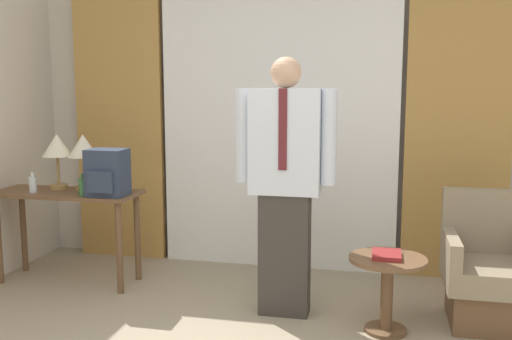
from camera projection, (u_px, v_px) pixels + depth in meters
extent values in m
cube|color=beige|center=(280.00, 115.00, 5.07)|extent=(10.00, 0.06, 2.70)
cube|color=white|center=(278.00, 122.00, 4.95)|extent=(2.07, 0.06, 2.58)
cube|color=#B28442|center=(119.00, 120.00, 5.27)|extent=(0.84, 0.06, 2.58)
cube|color=#B28442|center=(458.00, 125.00, 4.63)|extent=(0.84, 0.06, 2.58)
cube|color=brown|center=(66.00, 193.00, 4.62)|extent=(1.18, 0.46, 0.03)
cylinder|color=brown|center=(119.00, 248.00, 4.40)|extent=(0.05, 0.05, 0.73)
cylinder|color=brown|center=(24.00, 230.00, 4.95)|extent=(0.05, 0.05, 0.73)
cylinder|color=brown|center=(137.00, 237.00, 4.72)|extent=(0.05, 0.05, 0.73)
cylinder|color=#9E7F47|center=(59.00, 187.00, 4.72)|extent=(0.14, 0.14, 0.04)
cylinder|color=#9E7F47|center=(58.00, 170.00, 4.70)|extent=(0.02, 0.02, 0.23)
cone|color=beige|center=(57.00, 145.00, 4.67)|extent=(0.24, 0.24, 0.18)
cylinder|color=#9E7F47|center=(85.00, 188.00, 4.67)|extent=(0.14, 0.14, 0.04)
cylinder|color=#9E7F47|center=(84.00, 171.00, 4.65)|extent=(0.02, 0.02, 0.23)
cone|color=beige|center=(83.00, 146.00, 4.62)|extent=(0.24, 0.24, 0.18)
cylinder|color=silver|center=(33.00, 185.00, 4.56)|extent=(0.06, 0.06, 0.13)
cylinder|color=silver|center=(32.00, 174.00, 4.55)|extent=(0.03, 0.03, 0.04)
cylinder|color=#336638|center=(83.00, 187.00, 4.42)|extent=(0.06, 0.06, 0.14)
cylinder|color=#336638|center=(82.00, 176.00, 4.41)|extent=(0.03, 0.03, 0.04)
cube|color=#2D384C|center=(108.00, 172.00, 4.42)|extent=(0.29, 0.22, 0.36)
cube|color=#2D384C|center=(100.00, 182.00, 4.30)|extent=(0.20, 0.03, 0.16)
cube|color=#38332D|center=(285.00, 254.00, 4.00)|extent=(0.35, 0.18, 0.87)
cube|color=silver|center=(285.00, 142.00, 3.89)|extent=(0.48, 0.22, 0.72)
cube|color=#5B1E23|center=(283.00, 130.00, 3.76)|extent=(0.06, 0.01, 0.54)
cylinder|color=silver|center=(244.00, 135.00, 3.94)|extent=(0.11, 0.11, 0.65)
cylinder|color=silver|center=(329.00, 137.00, 3.82)|extent=(0.11, 0.11, 0.65)
sphere|color=tan|center=(286.00, 72.00, 3.82)|extent=(0.21, 0.21, 0.21)
cube|color=brown|center=(489.00, 305.00, 3.84)|extent=(0.52, 0.52, 0.27)
cube|color=gray|center=(491.00, 274.00, 3.81)|extent=(0.61, 0.61, 0.16)
cube|color=gray|center=(487.00, 221.00, 4.02)|extent=(0.61, 0.10, 0.45)
cube|color=gray|center=(451.00, 247.00, 3.84)|extent=(0.08, 0.61, 0.18)
cylinder|color=brown|center=(385.00, 330.00, 3.75)|extent=(0.28, 0.28, 0.02)
cylinder|color=brown|center=(387.00, 297.00, 3.72)|extent=(0.08, 0.08, 0.48)
cylinder|color=brown|center=(388.00, 259.00, 3.68)|extent=(0.50, 0.50, 0.03)
cube|color=maroon|center=(387.00, 255.00, 3.68)|extent=(0.18, 0.23, 0.03)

